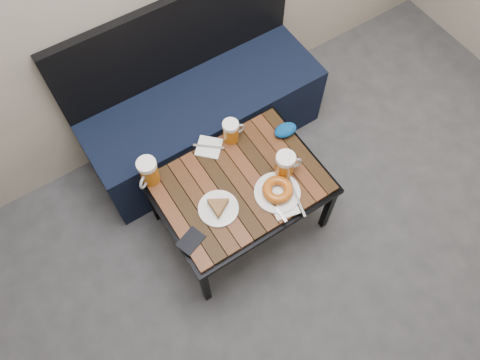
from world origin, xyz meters
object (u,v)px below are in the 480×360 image
plate_bagel (278,191)px  knit_pouch (285,130)px  beer_mug_left (148,172)px  plate_pie (218,207)px  beer_mug_right (285,165)px  passport_burgundy (211,147)px  passport_navy (191,241)px  beer_mug_centre (231,131)px  cafe_table (240,187)px  bench (202,112)px

plate_bagel → knit_pouch: 0.36m
plate_bagel → beer_mug_left: bearing=139.8°
plate_bagel → knit_pouch: plate_bagel is taller
plate_pie → knit_pouch: 0.56m
beer_mug_right → passport_burgundy: bearing=137.6°
beer_mug_right → plate_bagel: 0.13m
beer_mug_left → plate_pie: bearing=85.9°
beer_mug_left → passport_burgundy: size_ratio=1.44×
beer_mug_left → passport_navy: (0.00, -0.39, -0.07)m
plate_pie → beer_mug_right: bearing=-1.2°
plate_pie → beer_mug_centre: bearing=48.8°
beer_mug_left → passport_burgundy: (0.35, 0.00, -0.08)m
plate_pie → plate_bagel: plate_bagel is taller
cafe_table → plate_pie: size_ratio=4.28×
bench → cafe_table: size_ratio=1.67×
beer_mug_left → beer_mug_right: same height
beer_mug_left → plate_pie: size_ratio=0.79×
bench → plate_pie: bearing=-113.4°
plate_bagel → passport_navy: 0.48m
beer_mug_left → passport_burgundy: 0.36m
plate_pie → passport_burgundy: plate_pie is taller
beer_mug_centre → passport_navy: beer_mug_centre is taller
plate_bagel → passport_navy: (-0.48, 0.02, -0.02)m
plate_pie → passport_navy: 0.21m
bench → beer_mug_right: bearing=-82.3°
beer_mug_right → passport_navy: beer_mug_right is taller
bench → beer_mug_centre: (-0.02, -0.36, 0.27)m
cafe_table → bench: bearing=78.4°
passport_navy → knit_pouch: knit_pouch is taller
plate_bagel → passport_navy: size_ratio=2.43×
beer_mug_left → beer_mug_centre: beer_mug_left is taller
beer_mug_centre → plate_pie: beer_mug_centre is taller
bench → passport_navy: size_ratio=11.49×
beer_mug_right → knit_pouch: 0.24m
plate_bagel → beer_mug_right: bearing=38.8°
passport_navy → passport_burgundy: size_ratio=1.13×
beer_mug_centre → plate_bagel: (0.02, -0.40, -0.04)m
beer_mug_right → cafe_table: bearing=174.3°
beer_mug_centre → passport_navy: 0.60m
beer_mug_left → cafe_table: bearing=109.1°
beer_mug_right → passport_navy: size_ratio=1.27×
bench → knit_pouch: (0.23, -0.49, 0.23)m
plate_pie → cafe_table: bearing=21.3°
plate_bagel → bench: bearing=89.7°
plate_bagel → passport_burgundy: (-0.13, 0.41, -0.02)m
cafe_table → passport_navy: bearing=-159.6°
knit_pouch → bench: bearing=115.7°
passport_navy → passport_burgundy: bearing=119.5°
beer_mug_left → plate_pie: (0.20, -0.32, -0.06)m
plate_pie → plate_bagel: (0.29, -0.09, 0.00)m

